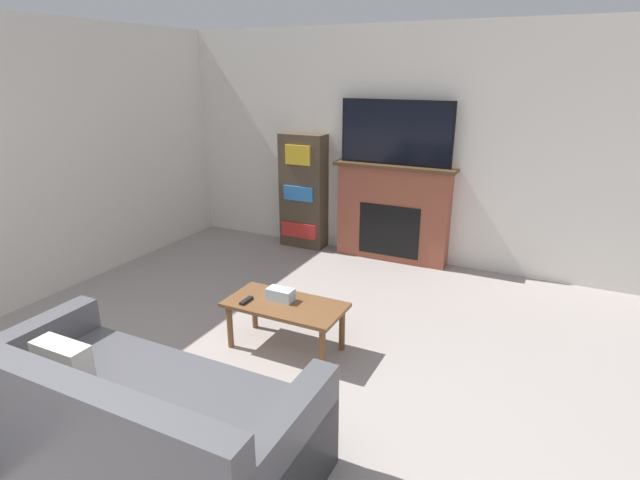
{
  "coord_description": "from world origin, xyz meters",
  "views": [
    {
      "loc": [
        1.93,
        -0.97,
        2.21
      ],
      "look_at": [
        0.06,
        2.84,
        0.76
      ],
      "focal_mm": 28.0,
      "sensor_mm": 36.0,
      "label": 1
    }
  ],
  "objects_px": {
    "fireplace": "(392,213)",
    "couch": "(135,426)",
    "coffee_table": "(285,310)",
    "bookshelf": "(303,191)",
    "tv": "(396,133)"
  },
  "relations": [
    {
      "from": "fireplace",
      "to": "coffee_table",
      "type": "xyz_separation_m",
      "value": [
        -0.12,
        -2.37,
        -0.23
      ]
    },
    {
      "from": "fireplace",
      "to": "couch",
      "type": "distance_m",
      "value": 3.91
    },
    {
      "from": "tv",
      "to": "couch",
      "type": "bearing_deg",
      "value": -93.36
    },
    {
      "from": "fireplace",
      "to": "tv",
      "type": "xyz_separation_m",
      "value": [
        0.0,
        -0.02,
        0.94
      ]
    },
    {
      "from": "tv",
      "to": "coffee_table",
      "type": "height_order",
      "value": "tv"
    },
    {
      "from": "fireplace",
      "to": "couch",
      "type": "bearing_deg",
      "value": -93.34
    },
    {
      "from": "tv",
      "to": "couch",
      "type": "height_order",
      "value": "tv"
    },
    {
      "from": "coffee_table",
      "to": "bookshelf",
      "type": "xyz_separation_m",
      "value": [
        -1.07,
        2.35,
        0.37
      ]
    },
    {
      "from": "fireplace",
      "to": "bookshelf",
      "type": "distance_m",
      "value": 1.2
    },
    {
      "from": "tv",
      "to": "couch",
      "type": "relative_size",
      "value": 0.64
    },
    {
      "from": "couch",
      "to": "bookshelf",
      "type": "relative_size",
      "value": 1.4
    },
    {
      "from": "bookshelf",
      "to": "couch",
      "type": "bearing_deg",
      "value": -76.03
    },
    {
      "from": "fireplace",
      "to": "couch",
      "type": "relative_size",
      "value": 0.71
    },
    {
      "from": "fireplace",
      "to": "coffee_table",
      "type": "height_order",
      "value": "fireplace"
    },
    {
      "from": "couch",
      "to": "fireplace",
      "type": "bearing_deg",
      "value": 86.66
    }
  ]
}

